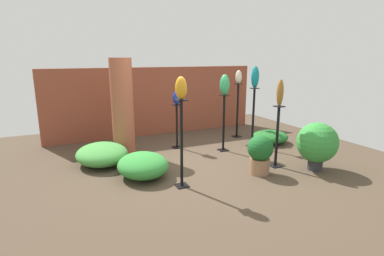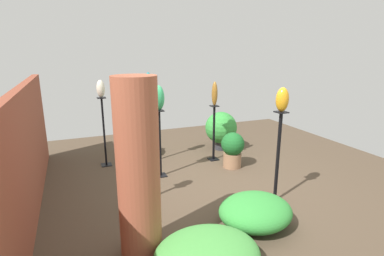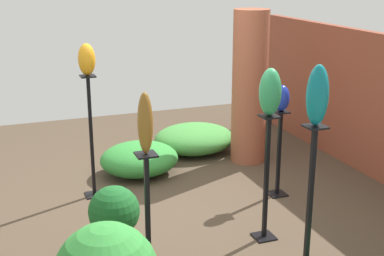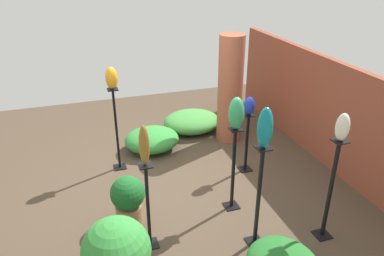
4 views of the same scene
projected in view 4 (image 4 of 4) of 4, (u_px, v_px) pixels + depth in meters
ground_plane at (169, 182)px, 5.88m from camera, size 8.00×8.00×0.00m
brick_wall_back at (324, 110)px, 6.27m from camera, size 5.60×0.12×1.76m
brick_pillar at (230, 89)px, 6.85m from camera, size 0.46×0.46×2.00m
pedestal_cobalt at (246, 146)px, 6.05m from camera, size 0.20×0.20×0.99m
pedestal_ivory at (330, 194)px, 4.52m from camera, size 0.20×0.20×1.37m
pedestal_amber at (117, 133)px, 6.02m from camera, size 0.20×0.20×1.40m
pedestal_bronze at (148, 210)px, 4.42m from camera, size 0.20×0.20×1.15m
pedestal_teal at (258, 202)px, 4.41m from camera, size 0.20×0.20×1.35m
pedestal_jade at (233, 173)px, 5.10m from camera, size 0.20×0.20×1.23m
art_vase_cobalt at (249, 106)px, 5.75m from camera, size 0.17×0.18×0.29m
art_vase_ivory at (342, 127)px, 4.14m from camera, size 0.15×0.15×0.33m
art_vase_amber at (111, 78)px, 5.63m from camera, size 0.18×0.19×0.34m
art_vase_bronze at (144, 145)px, 4.04m from camera, size 0.13×0.12×0.48m
art_vase_teal at (265, 128)px, 4.00m from camera, size 0.17×0.17×0.48m
art_vase_jade at (236, 113)px, 4.72m from camera, size 0.21×0.20×0.43m
potted_plant_mid_right at (117, 252)px, 3.84m from camera, size 0.72×0.72×0.88m
potted_plant_front_right at (128, 199)px, 4.86m from camera, size 0.45×0.45×0.70m
foliage_bed_east at (152, 140)px, 6.78m from camera, size 0.86×0.98×0.41m
foliage_bed_west at (192, 121)px, 7.52m from camera, size 0.97×1.14×0.39m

